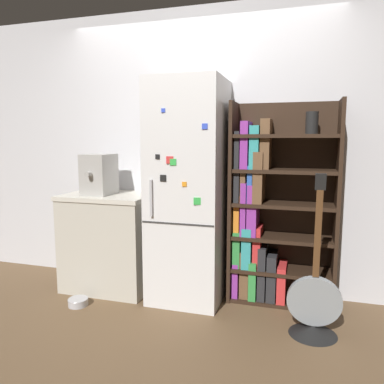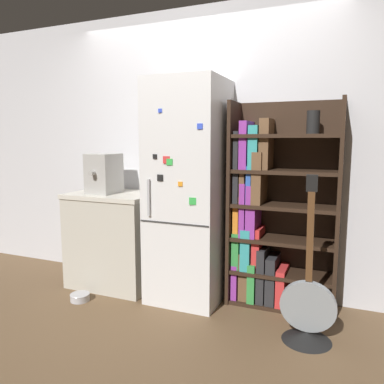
{
  "view_description": "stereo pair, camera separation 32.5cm",
  "coord_description": "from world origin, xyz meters",
  "px_view_note": "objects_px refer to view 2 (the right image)",
  "views": [
    {
      "loc": [
        0.96,
        -2.94,
        1.41
      ],
      "look_at": [
        0.03,
        0.15,
        0.96
      ],
      "focal_mm": 35.0,
      "sensor_mm": 36.0,
      "label": 1
    },
    {
      "loc": [
        1.26,
        -2.83,
        1.41
      ],
      "look_at": [
        0.03,
        0.15,
        0.96
      ],
      "focal_mm": 35.0,
      "sensor_mm": 36.0,
      "label": 2
    }
  ],
  "objects_px": {
    "espresso_machine": "(104,174)",
    "guitar": "(307,318)",
    "bookshelf": "(270,216)",
    "refrigerator": "(189,192)",
    "pet_bowl": "(80,297)"
  },
  "relations": [
    {
      "from": "refrigerator",
      "to": "espresso_machine",
      "type": "bearing_deg",
      "value": -177.3
    },
    {
      "from": "bookshelf",
      "to": "guitar",
      "type": "xyz_separation_m",
      "value": [
        0.38,
        -0.54,
        -0.6
      ]
    },
    {
      "from": "espresso_machine",
      "to": "pet_bowl",
      "type": "height_order",
      "value": "espresso_machine"
    },
    {
      "from": "espresso_machine",
      "to": "guitar",
      "type": "xyz_separation_m",
      "value": [
        1.92,
        -0.34,
        -0.92
      ]
    },
    {
      "from": "refrigerator",
      "to": "guitar",
      "type": "xyz_separation_m",
      "value": [
        1.06,
        -0.38,
        -0.79
      ]
    },
    {
      "from": "bookshelf",
      "to": "espresso_machine",
      "type": "bearing_deg",
      "value": -172.5
    },
    {
      "from": "espresso_machine",
      "to": "bookshelf",
      "type": "bearing_deg",
      "value": 7.5
    },
    {
      "from": "guitar",
      "to": "bookshelf",
      "type": "bearing_deg",
      "value": 125.49
    },
    {
      "from": "espresso_machine",
      "to": "guitar",
      "type": "relative_size",
      "value": 0.31
    },
    {
      "from": "bookshelf",
      "to": "guitar",
      "type": "distance_m",
      "value": 0.89
    },
    {
      "from": "bookshelf",
      "to": "pet_bowl",
      "type": "bearing_deg",
      "value": -158.24
    },
    {
      "from": "guitar",
      "to": "pet_bowl",
      "type": "relative_size",
      "value": 6.96
    },
    {
      "from": "espresso_machine",
      "to": "pet_bowl",
      "type": "relative_size",
      "value": 2.18
    },
    {
      "from": "bookshelf",
      "to": "espresso_machine",
      "type": "relative_size",
      "value": 4.63
    },
    {
      "from": "guitar",
      "to": "espresso_machine",
      "type": "bearing_deg",
      "value": 170.01
    }
  ]
}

